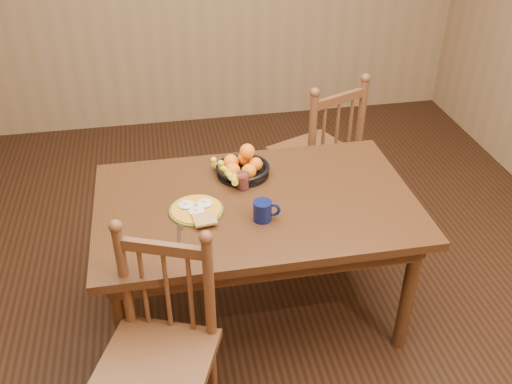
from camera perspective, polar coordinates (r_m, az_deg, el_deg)
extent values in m
cube|color=black|center=(3.34, 0.00, -11.58)|extent=(4.50, 5.00, 0.01)
cube|color=black|center=(2.87, 0.00, -1.21)|extent=(1.60, 1.00, 0.04)
cube|color=#31190D|center=(3.26, -1.36, 1.88)|extent=(1.40, 0.04, 0.10)
cube|color=#31190D|center=(2.59, 1.73, -7.73)|extent=(1.40, 0.04, 0.10)
cube|color=#31190D|center=(3.10, 13.19, -0.88)|extent=(0.04, 0.84, 0.10)
cube|color=#31190D|center=(2.89, -14.19, -3.85)|extent=(0.04, 0.84, 0.10)
cylinder|color=#31190D|center=(2.79, -13.09, -13.70)|extent=(0.07, 0.07, 0.70)
cylinder|color=#31190D|center=(3.00, 14.93, -9.96)|extent=(0.07, 0.07, 0.70)
cylinder|color=#31190D|center=(3.39, -13.01, -3.85)|extent=(0.07, 0.07, 0.70)
cylinder|color=#31190D|center=(3.57, 9.92, -1.37)|extent=(0.07, 0.07, 0.70)
cube|color=#4A2616|center=(3.81, 5.81, 3.79)|extent=(0.61, 0.60, 0.04)
cylinder|color=#4A2616|center=(4.17, 6.14, 2.53)|extent=(0.04, 0.04, 0.46)
cylinder|color=#4A2616|center=(3.96, 1.76, 0.95)|extent=(0.04, 0.04, 0.46)
cylinder|color=#4A2616|center=(3.94, 9.47, 0.22)|extent=(0.04, 0.04, 0.46)
cylinder|color=#4A2616|center=(3.72, 5.00, -1.58)|extent=(0.04, 0.04, 0.46)
cylinder|color=#4A2616|center=(3.66, 10.45, 7.07)|extent=(0.05, 0.05, 0.56)
cylinder|color=#4A2616|center=(3.43, 5.65, 5.57)|extent=(0.05, 0.05, 0.56)
cylinder|color=#4A2616|center=(3.57, 8.06, 5.58)|extent=(0.02, 0.02, 0.43)
cube|color=#4A2616|center=(3.46, 8.38, 9.21)|extent=(0.37, 0.18, 0.05)
cube|color=#4A2616|center=(2.50, -9.92, -16.48)|extent=(0.58, 0.57, 0.04)
cylinder|color=#4A2616|center=(2.84, -11.87, -16.28)|extent=(0.04, 0.04, 0.44)
cylinder|color=#4A2616|center=(2.75, -4.32, -17.72)|extent=(0.04, 0.04, 0.44)
cylinder|color=#4A2616|center=(2.50, -13.05, -8.29)|extent=(0.05, 0.05, 0.54)
cylinder|color=#4A2616|center=(2.39, -4.71, -9.63)|extent=(0.05, 0.05, 0.54)
cylinder|color=#4A2616|center=(2.47, -8.87, -9.86)|extent=(0.02, 0.02, 0.41)
cube|color=#4A2616|center=(2.32, -9.37, -5.57)|extent=(0.36, 0.17, 0.05)
cylinder|color=#59601E|center=(2.79, -5.99, -1.85)|extent=(0.26, 0.26, 0.01)
cylinder|color=orange|center=(2.79, -6.00, -1.73)|extent=(0.24, 0.24, 0.01)
ellipsoid|color=silver|center=(2.81, -7.00, -1.24)|extent=(0.08, 0.08, 0.01)
cube|color=#F2E08C|center=(2.80, -7.01, -1.05)|extent=(0.02, 0.02, 0.01)
ellipsoid|color=silver|center=(2.81, -5.16, -1.11)|extent=(0.08, 0.08, 0.01)
cube|color=#F2E08C|center=(2.80, -5.17, -0.92)|extent=(0.02, 0.02, 0.01)
ellipsoid|color=silver|center=(2.76, -5.95, -1.90)|extent=(0.08, 0.08, 0.01)
cube|color=#F2E08C|center=(2.75, -5.97, -1.71)|extent=(0.02, 0.02, 0.01)
cube|color=brown|center=(2.70, -5.16, -2.72)|extent=(0.12, 0.11, 0.01)
cube|color=silver|center=(2.63, -7.69, -4.57)|extent=(0.02, 0.15, 0.00)
cube|color=silver|center=(2.70, -7.57, -3.45)|extent=(0.03, 0.05, 0.00)
cube|color=silver|center=(2.78, -7.08, -2.06)|extent=(0.03, 0.12, 0.00)
ellipsoid|color=silver|center=(2.85, -7.50, -1.21)|extent=(0.03, 0.04, 0.01)
cylinder|color=#0A1138|center=(2.70, 0.65, -1.89)|extent=(0.09, 0.09, 0.10)
torus|color=#0A1138|center=(2.71, 1.73, -1.78)|extent=(0.07, 0.04, 0.07)
cylinder|color=black|center=(2.67, 0.65, -1.09)|extent=(0.08, 0.08, 0.00)
cylinder|color=silver|center=(2.93, -1.31, 1.10)|extent=(0.06, 0.06, 0.09)
cylinder|color=maroon|center=(2.93, -1.31, 0.99)|extent=(0.05, 0.05, 0.07)
cylinder|color=black|center=(3.06, -1.32, 1.92)|extent=(0.28, 0.28, 0.02)
torus|color=black|center=(3.04, -1.33, 2.49)|extent=(0.29, 0.29, 0.02)
cylinder|color=black|center=(3.06, -1.32, 1.80)|extent=(0.10, 0.10, 0.01)
sphere|color=orange|center=(3.05, -0.04, 2.80)|extent=(0.07, 0.07, 0.07)
sphere|color=orange|center=(3.10, -1.14, 3.37)|extent=(0.08, 0.08, 0.08)
sphere|color=orange|center=(3.06, -2.52, 3.03)|extent=(0.08, 0.08, 0.08)
sphere|color=orange|center=(2.99, -2.28, 2.18)|extent=(0.07, 0.07, 0.07)
sphere|color=orange|center=(2.98, -0.71, 2.11)|extent=(0.08, 0.08, 0.08)
sphere|color=orange|center=(3.03, -0.89, 4.09)|extent=(0.08, 0.08, 0.08)
cylinder|color=yellow|center=(3.00, -2.90, 1.93)|extent=(0.10, 0.17, 0.07)
cylinder|color=yellow|center=(3.04, -3.41, 2.38)|extent=(0.14, 0.15, 0.07)
cylinder|color=yellow|center=(2.96, -2.19, 1.49)|extent=(0.06, 0.18, 0.07)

